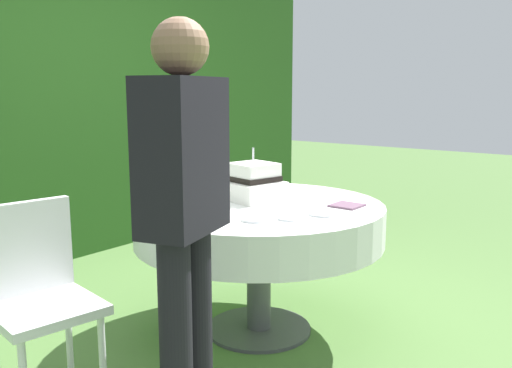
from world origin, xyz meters
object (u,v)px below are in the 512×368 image
Objects in this scene: cake_table at (259,223)px; serving_plate_left at (289,218)px; wedding_cake at (253,183)px; serving_plate_far at (255,219)px; garden_chair at (36,288)px; napkin_stack at (347,205)px; standing_person at (184,210)px; serving_plate_near at (322,214)px.

cake_table is 12.41× the size of serving_plate_left.
serving_plate_far is (-0.40, -0.32, -0.09)m from wedding_cake.
serving_plate_left is at bearing -42.86° from serving_plate_far.
serving_plate_left is at bearing -32.42° from garden_chair.
garden_chair is (-1.40, 0.69, -0.21)m from napkin_stack.
serving_plate_far is at bearing 15.53° from standing_person.
napkin_stack is at bearing -26.28° from garden_chair.
garden_chair is 0.81m from standing_person.
serving_plate_far and serving_plate_left have the same top height.
cake_table is at bearing 34.79° from serving_plate_far.
wedding_cake is 0.52m from serving_plate_far.
garden_chair is (-1.17, 0.27, -0.09)m from cake_table.
garden_chair is at bearing 166.90° from cake_table.
serving_plate_left is (-0.21, -0.34, 0.12)m from cake_table.
serving_plate_far is 0.08× the size of standing_person.
napkin_stack is at bearing -18.95° from serving_plate_far.
cake_table is at bearing 22.72° from standing_person.
serving_plate_far is 0.69m from standing_person.
cake_table is 0.49m from napkin_stack.
wedding_cake reaches higher than garden_chair.
cake_table is 1.21m from garden_chair.
garden_chair reaches higher than serving_plate_near.
serving_plate_near is 0.96m from standing_person.
serving_plate_near is at bearing -32.16° from serving_plate_far.
cake_table is 10.89× the size of serving_plate_far.
serving_plate_left is (0.12, -0.11, 0.00)m from serving_plate_far.
napkin_stack is at bearing -0.62° from standing_person.
napkin_stack is (0.23, -0.42, 0.12)m from cake_table.
wedding_cake reaches higher than serving_plate_near.
wedding_cake is at bearing 38.95° from serving_plate_far.
serving_plate_near is 1.20× the size of serving_plate_left.
standing_person reaches higher than cake_table.
wedding_cake is 2.31× the size of napkin_stack.
serving_plate_left reaches higher than cake_table.
serving_plate_near is 1.35m from garden_chair.
napkin_stack is at bearing -61.31° from cake_table.
garden_chair is (-1.15, 0.69, -0.21)m from serving_plate_near.
napkin_stack is (0.44, -0.08, -0.00)m from serving_plate_left.
garden_chair is at bearing 148.93° from serving_plate_near.
wedding_cake is 2.79× the size of serving_plate_far.
napkin_stack is 1.58m from garden_chair.
wedding_cake is at bearing 53.70° from cake_table.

